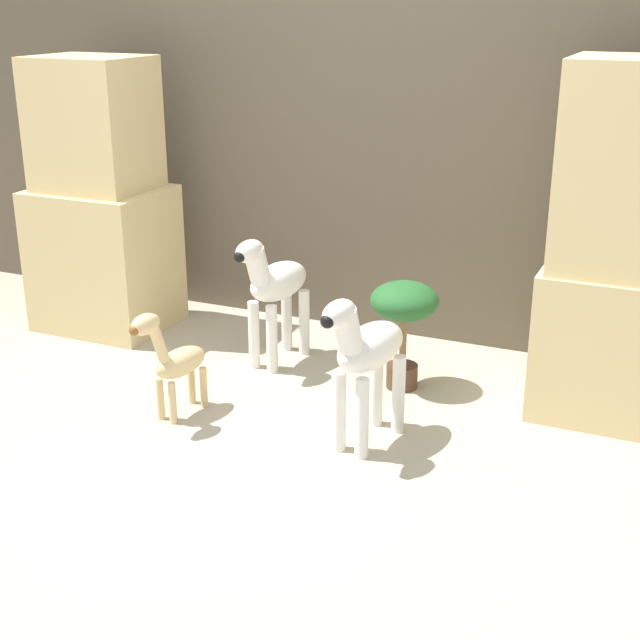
% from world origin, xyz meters
% --- Properties ---
extents(ground_plane, '(14.00, 14.00, 0.00)m').
position_xyz_m(ground_plane, '(0.00, 0.00, 0.00)').
color(ground_plane, '#B2A88E').
extents(wall_back, '(6.40, 0.08, 2.20)m').
position_xyz_m(wall_back, '(0.00, 1.41, 1.10)').
color(wall_back, brown).
rests_on(wall_back, ground_plane).
extents(rock_pillar_left, '(0.65, 0.53, 1.38)m').
position_xyz_m(rock_pillar_left, '(-1.29, 0.88, 0.63)').
color(rock_pillar_left, '#DBC184').
rests_on(rock_pillar_left, ground_plane).
extents(rock_pillar_right, '(0.65, 0.53, 1.44)m').
position_xyz_m(rock_pillar_right, '(1.29, 0.88, 0.69)').
color(rock_pillar_right, '#DBC184').
rests_on(rock_pillar_right, ground_plane).
extents(zebra_right, '(0.25, 0.51, 0.65)m').
position_xyz_m(zebra_right, '(0.44, 0.17, 0.38)').
color(zebra_right, white).
rests_on(zebra_right, ground_plane).
extents(zebra_left, '(0.23, 0.51, 0.65)m').
position_xyz_m(zebra_left, '(-0.24, 0.76, 0.38)').
color(zebra_left, white).
rests_on(zebra_left, ground_plane).
extents(giraffe_figurine, '(0.17, 0.40, 0.50)m').
position_xyz_m(giraffe_figurine, '(-0.37, 0.08, 0.26)').
color(giraffe_figurine, '#E0C184').
rests_on(giraffe_figurine, ground_plane).
extents(potted_palm_front, '(0.30, 0.30, 0.49)m').
position_xyz_m(potted_palm_front, '(0.40, 0.74, 0.36)').
color(potted_palm_front, '#513323').
rests_on(potted_palm_front, ground_plane).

